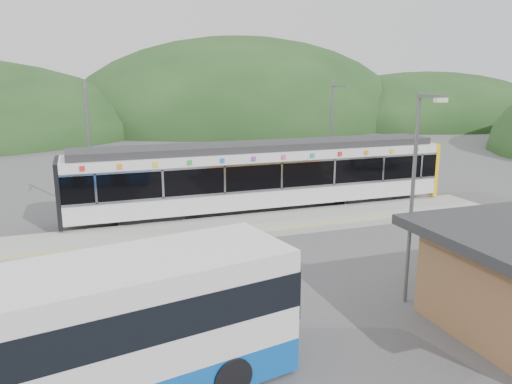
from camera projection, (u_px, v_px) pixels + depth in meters
name	position (u px, v px, depth m)	size (l,w,h in m)	color
ground	(277.00, 251.00, 20.91)	(120.00, 120.00, 0.00)	#4C4C4F
hills	(344.00, 208.00, 27.79)	(146.00, 149.00, 26.00)	#1E3D19
platform	(251.00, 226.00, 23.91)	(26.00, 3.20, 0.30)	#9E9E99
yellow_line	(260.00, 230.00, 22.68)	(26.00, 0.10, 0.01)	yellow
train	(262.00, 174.00, 26.47)	(20.44, 3.01, 3.74)	black
catenary_mast_west	(89.00, 146.00, 25.65)	(0.18, 1.80, 7.00)	slate
catenary_mast_east	(331.00, 135.00, 30.24)	(0.18, 1.80, 7.00)	slate
bus	(26.00, 358.00, 10.12)	(12.00, 4.86, 3.19)	#0B52B3
lamp_post	(416.00, 182.00, 15.17)	(0.36, 1.16, 6.68)	slate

